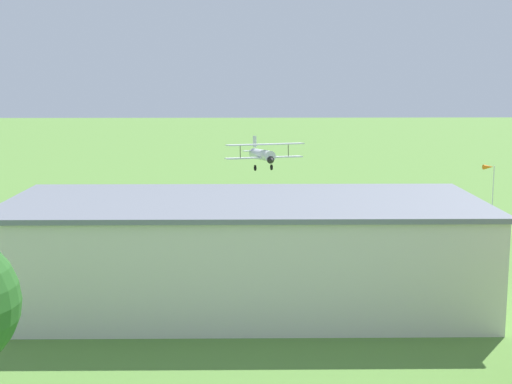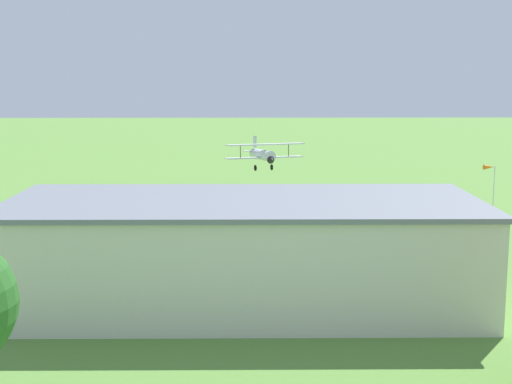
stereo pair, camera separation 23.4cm
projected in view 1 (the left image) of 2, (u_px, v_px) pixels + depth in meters
name	position (u px, v px, depth m)	size (l,w,h in m)	color
ground_plane	(212.00, 220.00, 84.11)	(400.00, 400.00, 0.00)	#568438
hangar	(245.00, 252.00, 52.78)	(34.08, 14.92, 7.80)	beige
biplane	(263.00, 154.00, 81.13)	(8.91, 7.56, 3.62)	silver
car_green	(44.00, 254.00, 64.82)	(2.27, 4.72, 1.49)	#1E6B38
person_at_fence_line	(369.00, 236.00, 71.74)	(0.47, 0.47, 1.69)	#3F3F47
person_walking_on_apron	(157.00, 242.00, 69.49)	(0.49, 0.49, 1.57)	#3F3F47
person_beside_truck	(211.00, 238.00, 71.33)	(0.42, 0.42, 1.63)	navy
person_near_hangar_door	(357.00, 241.00, 70.10)	(0.52, 0.52, 1.57)	orange
windsock	(489.00, 171.00, 85.79)	(1.46, 0.85, 6.16)	silver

